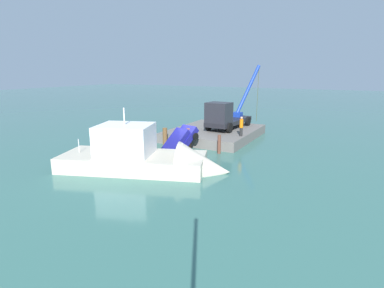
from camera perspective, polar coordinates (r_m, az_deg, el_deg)
ground at (r=27.19m, az=-1.20°, el=-1.25°), size 200.00×200.00×0.00m
dock at (r=32.56m, az=4.21°, el=2.03°), size 10.11×8.11×0.92m
crane_truck at (r=32.08m, az=6.27°, el=5.24°), size 8.68×3.26×6.62m
dock_worker at (r=29.02m, az=9.14°, el=3.29°), size 0.34×0.34×1.84m
salvaged_car at (r=26.73m, az=-2.82°, el=-0.23°), size 4.07×2.82×3.40m
moored_yacht at (r=21.95m, az=-6.55°, el=-3.75°), size 7.75×12.65×6.29m
piling_near at (r=28.80m, az=-5.03°, el=1.30°), size 0.43×0.43×1.72m
piling_mid at (r=27.40m, az=-0.58°, el=0.95°), size 0.42×0.42×1.93m
piling_far at (r=26.20m, az=5.06°, el=-0.05°), size 0.29×0.29×1.62m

